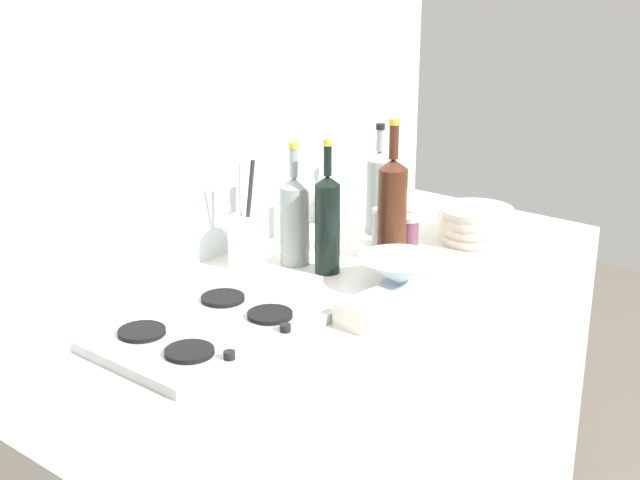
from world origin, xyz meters
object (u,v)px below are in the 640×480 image
wine_bottle_mid_left (327,222)px  condiment_jar_front (381,227)px  butter_dish (370,311)px  wine_bottle_rightmost (295,218)px  utensil_crock (247,240)px  condiment_jar_rear (403,226)px  mixing_bowl (399,271)px  plate_stack (477,224)px  wine_bottle_leftmost (379,190)px  wine_bottle_mid_right (392,208)px  condiment_jar_spare (408,233)px  stovetop_hob (208,329)px

wine_bottle_mid_left → condiment_jar_front: 0.27m
butter_dish → wine_bottle_rightmost: bearing=64.9°
utensil_crock → condiment_jar_rear: bearing=-23.1°
wine_bottle_mid_left → mixing_bowl: size_ratio=1.69×
plate_stack → utensil_crock: bearing=147.3°
wine_bottle_leftmost → condiment_jar_front: (-0.10, -0.08, -0.07)m
wine_bottle_mid_right → utensil_crock: (-0.28, 0.27, -0.08)m
condiment_jar_spare → utensil_crock: bearing=145.2°
wine_bottle_leftmost → condiment_jar_front: bearing=-140.2°
stovetop_hob → wine_bottle_leftmost: wine_bottle_leftmost is taller
wine_bottle_mid_right → condiment_jar_rear: bearing=24.5°
wine_bottle_mid_left → stovetop_hob: bearing=-174.7°
wine_bottle_rightmost → wine_bottle_leftmost: bearing=-2.2°
wine_bottle_leftmost → wine_bottle_rightmost: 0.36m
condiment_jar_rear → condiment_jar_spare: condiment_jar_spare is taller
stovetop_hob → utensil_crock: (0.36, 0.23, 0.06)m
butter_dish → wine_bottle_leftmost: bearing=34.3°
wine_bottle_rightmost → condiment_jar_rear: (0.35, -0.11, -0.09)m
utensil_crock → condiment_jar_front: utensil_crock is taller
condiment_jar_rear → mixing_bowl: bearing=-147.0°
utensil_crock → condiment_jar_front: size_ratio=2.65×
wine_bottle_mid_left → condiment_jar_front: bearing=3.1°
plate_stack → butter_dish: 0.65m
stovetop_hob → condiment_jar_rear: 0.81m
wine_bottle_leftmost → wine_bottle_rightmost: size_ratio=0.98×
mixing_bowl → condiment_jar_rear: size_ratio=2.76×
wine_bottle_mid_left → utensil_crock: (-0.10, 0.19, -0.06)m
stovetop_hob → mixing_bowl: (0.49, -0.16, 0.03)m
wine_bottle_mid_right → utensil_crock: 0.39m
wine_bottle_mid_left → mixing_bowl: bearing=-82.0°
utensil_crock → butter_dish: bearing=-99.9°
stovetop_hob → wine_bottle_mid_right: (0.64, -0.03, 0.13)m
wine_bottle_rightmost → condiment_jar_front: 0.29m
plate_stack → wine_bottle_mid_right: wine_bottle_mid_right is taller
mixing_bowl → stovetop_hob: bearing=161.8°
wine_bottle_mid_right → stovetop_hob: bearing=177.1°
plate_stack → mixing_bowl: (-0.44, -0.03, -0.01)m
butter_dish → condiment_jar_front: 0.52m
wine_bottle_leftmost → utensil_crock: bearing=168.1°
stovetop_hob → wine_bottle_leftmost: (0.82, 0.14, 0.11)m
stovetop_hob → condiment_jar_rear: bearing=3.1°
wine_bottle_leftmost → wine_bottle_rightmost: wine_bottle_rightmost is taller
wine_bottle_mid_right → mixing_bowl: wine_bottle_mid_right is taller
mixing_bowl → condiment_jar_front: condiment_jar_front is taller
mixing_bowl → wine_bottle_leftmost: bearing=42.6°
condiment_jar_spare → mixing_bowl: bearing=-150.3°
stovetop_hob → condiment_jar_front: 0.73m
condiment_jar_front → wine_bottle_rightmost: bearing=160.1°
condiment_jar_rear → butter_dish: bearing=-152.8°
condiment_jar_front → condiment_jar_rear: bearing=-8.6°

